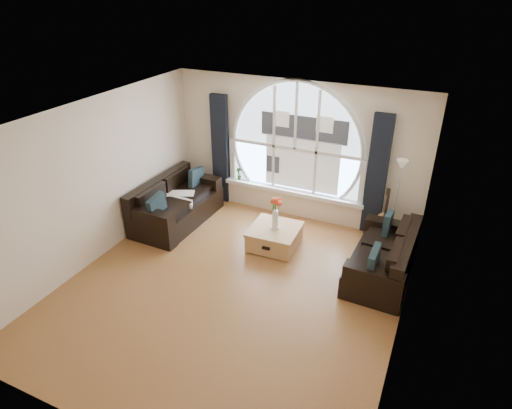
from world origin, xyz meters
The scene contains 21 objects.
ground centered at (0.00, 0.00, 0.00)m, with size 5.00×5.50×0.01m, color brown.
ceiling centered at (0.00, 0.00, 2.70)m, with size 5.00×5.50×0.01m, color silver.
wall_back centered at (0.00, 2.75, 1.35)m, with size 5.00×0.01×2.70m, color beige.
wall_front centered at (0.00, -2.75, 1.35)m, with size 5.00×0.01×2.70m, color beige.
wall_left centered at (-2.50, 0.00, 1.35)m, with size 0.01×5.50×2.70m, color beige.
wall_right centered at (2.50, 0.00, 1.35)m, with size 0.01×5.50×2.70m, color beige.
attic_slope centered at (2.20, 0.00, 2.35)m, with size 0.92×5.50×0.72m, color silver.
arched_window centered at (0.00, 2.72, 1.62)m, with size 2.60×0.06×2.15m, color silver.
window_sill centered at (0.00, 2.65, 0.51)m, with size 2.90×0.22×0.08m, color white.
window_frame centered at (0.00, 2.69, 1.62)m, with size 2.76×0.08×2.15m, color white.
neighbor_house centered at (0.15, 2.71, 1.50)m, with size 1.70×0.02×1.50m, color silver.
curtain_left centered at (-1.60, 2.63, 1.15)m, with size 0.35×0.12×2.30m, color black.
curtain_right centered at (1.60, 2.63, 1.15)m, with size 0.35×0.12×2.30m, color black.
sofa_left centered at (-1.94, 1.42, 0.40)m, with size 0.97×1.94×0.86m, color black.
sofa_right centered at (2.04, 1.30, 0.40)m, with size 0.88×1.76×0.78m, color black.
coffee_chest centered at (0.15, 1.38, 0.21)m, with size 0.86×0.86×0.42m, color #AA7847.
throw_blanket centered at (-1.88, 1.43, 0.50)m, with size 0.55×0.55×0.10m, color silver.
vase_flowers centered at (0.15, 1.38, 0.77)m, with size 0.24×0.24×0.70m, color white.
floor_lamp centered at (2.01, 2.44, 0.80)m, with size 0.24×0.24×1.60m, color #B2B2B2.
guitar centered at (1.87, 2.50, 0.53)m, with size 0.36×0.24×1.06m, color #9A5B26.
potted_plant centered at (-1.19, 2.65, 0.69)m, with size 0.14×0.10×0.27m, color #1E6023.
Camera 1 is at (2.63, -4.85, 4.38)m, focal length 30.85 mm.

